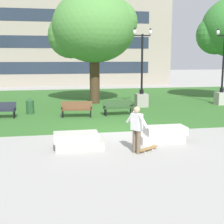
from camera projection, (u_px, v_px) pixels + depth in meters
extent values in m
plane|color=#A3A09B|center=(113.00, 132.00, 14.44)|extent=(140.00, 140.00, 0.00)
cube|color=#336628|center=(89.00, 102.00, 24.12)|extent=(40.00, 20.00, 0.02)
cube|color=#B2ADA3|center=(79.00, 145.00, 11.76)|extent=(1.80, 0.90, 0.32)
cube|color=#BBB6AB|center=(76.00, 137.00, 11.68)|extent=(1.66, 0.83, 0.32)
cube|color=#BCB7B2|center=(161.00, 138.00, 12.74)|extent=(1.80, 0.90, 0.32)
cube|color=beige|center=(165.00, 130.00, 12.72)|extent=(1.66, 0.83, 0.32)
cylinder|color=brown|center=(135.00, 141.00, 11.27)|extent=(0.15, 0.15, 0.86)
cylinder|color=brown|center=(138.00, 142.00, 11.12)|extent=(0.15, 0.15, 0.86)
cube|color=white|center=(137.00, 122.00, 11.07)|extent=(0.40, 0.47, 0.60)
cylinder|color=white|center=(131.00, 117.00, 11.43)|extent=(0.30, 0.43, 0.48)
cylinder|color=white|center=(143.00, 121.00, 10.69)|extent=(0.30, 0.43, 0.48)
sphere|color=tan|center=(137.00, 110.00, 11.00)|extent=(0.22, 0.22, 0.22)
cube|color=olive|center=(147.00, 149.00, 11.49)|extent=(0.79, 0.59, 0.02)
cube|color=olive|center=(155.00, 146.00, 11.78)|extent=(0.21, 0.23, 0.06)
cube|color=olive|center=(138.00, 151.00, 11.19)|extent=(0.21, 0.23, 0.06)
cylinder|color=silver|center=(148.00, 149.00, 11.73)|extent=(0.06, 0.06, 0.06)
cylinder|color=silver|center=(153.00, 150.00, 11.57)|extent=(0.06, 0.06, 0.06)
cylinder|color=silver|center=(140.00, 151.00, 11.43)|extent=(0.06, 0.06, 0.06)
cylinder|color=silver|center=(145.00, 152.00, 11.27)|extent=(0.06, 0.06, 0.06)
cube|color=brown|center=(77.00, 110.00, 17.84)|extent=(1.84, 0.63, 0.05)
cube|color=brown|center=(77.00, 105.00, 18.05)|extent=(1.80, 0.32, 0.46)
cube|color=black|center=(62.00, 108.00, 17.76)|extent=(0.10, 0.40, 0.04)
cube|color=black|center=(91.00, 108.00, 17.88)|extent=(0.10, 0.40, 0.04)
cylinder|color=black|center=(62.00, 114.00, 17.66)|extent=(0.07, 0.07, 0.41)
cylinder|color=black|center=(91.00, 114.00, 17.78)|extent=(0.07, 0.07, 0.41)
cylinder|color=black|center=(63.00, 113.00, 17.98)|extent=(0.07, 0.07, 0.41)
cylinder|color=black|center=(91.00, 113.00, 18.10)|extent=(0.07, 0.07, 0.41)
cube|color=#284723|center=(119.00, 108.00, 18.48)|extent=(1.83, 0.59, 0.05)
cube|color=#284723|center=(117.00, 104.00, 18.68)|extent=(1.80, 0.27, 0.46)
cube|color=black|center=(105.00, 107.00, 18.24)|extent=(0.09, 0.40, 0.04)
cube|color=black|center=(132.00, 105.00, 18.68)|extent=(0.09, 0.40, 0.04)
cylinder|color=black|center=(106.00, 113.00, 18.16)|extent=(0.07, 0.07, 0.41)
cylinder|color=black|center=(132.00, 112.00, 18.58)|extent=(0.07, 0.07, 0.41)
cylinder|color=black|center=(105.00, 112.00, 18.47)|extent=(0.07, 0.07, 0.41)
cylinder|color=black|center=(130.00, 111.00, 18.88)|extent=(0.07, 0.07, 0.41)
cube|color=#1E232D|center=(0.00, 106.00, 17.70)|extent=(1.80, 0.17, 0.46)
cube|color=black|center=(15.00, 108.00, 17.60)|extent=(0.07, 0.40, 0.04)
cylinder|color=black|center=(14.00, 115.00, 17.50)|extent=(0.07, 0.07, 0.41)
cylinder|color=black|center=(15.00, 114.00, 17.81)|extent=(0.07, 0.07, 0.41)
cube|color=#ADA89E|center=(221.00, 98.00, 22.71)|extent=(0.80, 0.80, 0.90)
cylinder|color=black|center=(222.00, 90.00, 22.61)|extent=(0.28, 0.28, 0.30)
cylinder|color=black|center=(223.00, 64.00, 22.28)|extent=(0.14, 0.14, 4.10)
ellipsoid|color=white|center=(218.00, 32.00, 21.80)|extent=(0.22, 0.22, 0.36)
cone|color=black|center=(218.00, 29.00, 21.77)|extent=(0.20, 0.20, 0.13)
cube|color=gray|center=(141.00, 100.00, 21.72)|extent=(0.80, 0.80, 0.90)
cylinder|color=black|center=(142.00, 92.00, 21.62)|extent=(0.28, 0.28, 0.30)
cylinder|color=black|center=(142.00, 64.00, 21.29)|extent=(0.14, 0.14, 4.06)
cube|color=black|center=(142.00, 35.00, 20.96)|extent=(1.10, 0.08, 0.08)
ellipsoid|color=white|center=(135.00, 32.00, 20.82)|extent=(0.22, 0.22, 0.36)
cone|color=black|center=(135.00, 29.00, 20.79)|extent=(0.20, 0.20, 0.13)
ellipsoid|color=white|center=(150.00, 32.00, 21.02)|extent=(0.22, 0.22, 0.36)
cone|color=black|center=(150.00, 29.00, 20.98)|extent=(0.20, 0.20, 0.13)
sphere|color=#387F33|center=(216.00, 35.00, 24.33)|extent=(3.06, 3.06, 3.06)
cylinder|color=#42301E|center=(95.00, 77.00, 23.16)|extent=(0.74, 0.74, 3.93)
ellipsoid|color=#4C893D|center=(94.00, 27.00, 22.53)|extent=(6.06, 6.06, 5.16)
sphere|color=#4C893D|center=(71.00, 36.00, 22.92)|extent=(3.34, 3.34, 3.34)
sphere|color=#4C893D|center=(116.00, 22.00, 22.17)|extent=(3.03, 3.03, 3.03)
cylinder|color=#234C28|center=(30.00, 107.00, 18.97)|extent=(0.48, 0.48, 0.80)
cone|color=#234C28|center=(30.00, 99.00, 18.89)|extent=(0.49, 0.49, 0.16)
cube|color=gray|center=(76.00, 32.00, 37.08)|extent=(23.67, 1.00, 12.80)
cube|color=#232D3D|center=(77.00, 68.00, 37.30)|extent=(17.75, 0.03, 1.40)
cube|color=#232D3D|center=(76.00, 42.00, 36.79)|extent=(17.75, 0.03, 1.40)
cube|color=#232D3D|center=(76.00, 16.00, 36.27)|extent=(17.75, 0.03, 1.40)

